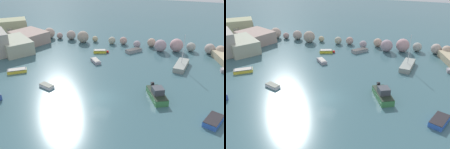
% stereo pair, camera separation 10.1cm
% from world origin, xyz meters
% --- Properties ---
extents(cove_water, '(160.00, 160.00, 0.00)m').
position_xyz_m(cove_water, '(0.00, 0.00, 0.00)').
color(cove_water, '#3A5F68').
rests_on(cove_water, ground).
extents(rock_breakwater, '(39.15, 4.25, 2.63)m').
position_xyz_m(rock_breakwater, '(-0.93, 21.47, 1.09)').
color(rock_breakwater, '#B7A192').
rests_on(rock_breakwater, ground).
extents(channel_buoy, '(0.52, 0.52, 0.52)m').
position_xyz_m(channel_buoy, '(-4.28, 16.45, 0.26)').
color(channel_buoy, red).
rests_on(channel_buoy, cove_water).
extents(moored_boat_0, '(2.55, 5.39, 5.93)m').
position_xyz_m(moored_boat_0, '(10.09, 13.44, 0.44)').
color(moored_boat_0, gray).
rests_on(moored_boat_0, cove_water).
extents(moored_boat_1, '(2.48, 2.57, 0.61)m').
position_xyz_m(moored_boat_1, '(-4.89, 11.26, 0.29)').
color(moored_boat_1, '#918F9A').
rests_on(moored_boat_1, cove_water).
extents(moored_boat_2, '(3.18, 3.34, 0.58)m').
position_xyz_m(moored_boat_2, '(0.51, 18.49, 0.29)').
color(moored_boat_2, '#8D9499').
rests_on(moored_boat_2, cove_water).
extents(moored_boat_4, '(2.76, 1.86, 0.58)m').
position_xyz_m(moored_boat_4, '(-5.79, 16.12, 0.30)').
color(moored_boat_4, gold).
rests_on(moored_boat_4, cove_water).
extents(moored_boat_5, '(3.58, 4.82, 1.79)m').
position_xyz_m(moored_boat_5, '(7.47, 2.11, 0.65)').
color(moored_boat_5, '#3C7F45').
rests_on(moored_boat_5, cove_water).
extents(moored_boat_7, '(2.47, 1.73, 0.47)m').
position_xyz_m(moored_boat_7, '(-8.62, 0.44, 0.23)').
color(moored_boat_7, white).
rests_on(moored_boat_7, cove_water).
extents(moored_boat_8, '(2.62, 3.39, 0.69)m').
position_xyz_m(moored_boat_8, '(14.62, -1.48, 0.34)').
color(moored_boat_8, blue).
rests_on(moored_boat_8, cove_water).
extents(moored_boat_10, '(3.26, 2.86, 0.58)m').
position_xyz_m(moored_boat_10, '(-16.02, 3.55, 0.30)').
color(moored_boat_10, yellow).
rests_on(moored_boat_10, cove_water).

